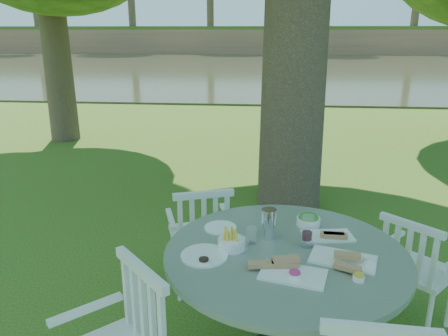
{
  "coord_description": "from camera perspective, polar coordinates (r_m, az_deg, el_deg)",
  "views": [
    {
      "loc": [
        0.4,
        -3.88,
        2.15
      ],
      "look_at": [
        0.0,
        0.2,
        0.85
      ],
      "focal_mm": 35.0,
      "sensor_mm": 36.0,
      "label": 1
    }
  ],
  "objects": [
    {
      "name": "chair_ne",
      "position": [
        3.48,
        23.41,
        -11.66
      ],
      "size": [
        0.62,
        0.62,
        0.9
      ],
      "rotation": [
        0.0,
        0.0,
        -3.89
      ],
      "color": "silver",
      "rests_on": "ground"
    },
    {
      "name": "tableware",
      "position": [
        2.79,
        6.98,
        -9.39
      ],
      "size": [
        1.18,
        0.9,
        0.21
      ],
      "color": "white",
      "rests_on": "table"
    },
    {
      "name": "chair_nw",
      "position": [
        3.64,
        -2.94,
        -8.31
      ],
      "size": [
        0.6,
        0.58,
        0.95
      ],
      "rotation": [
        0.0,
        0.0,
        -2.81
      ],
      "color": "silver",
      "rests_on": "ground"
    },
    {
      "name": "ground",
      "position": [
        4.45,
        -0.26,
        -11.28
      ],
      "size": [
        140.0,
        140.0,
        0.0
      ],
      "primitive_type": "plane",
      "color": "#23430D",
      "rests_on": "ground"
    },
    {
      "name": "table",
      "position": [
        2.83,
        7.94,
        -13.36
      ],
      "size": [
        1.5,
        1.5,
        0.85
      ],
      "color": "black",
      "rests_on": "ground"
    },
    {
      "name": "river",
      "position": [
        26.97,
        4.88,
        12.93
      ],
      "size": [
        100.0,
        28.0,
        0.12
      ],
      "primitive_type": "cube",
      "color": "#31321E",
      "rests_on": "ground"
    }
  ]
}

